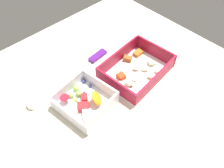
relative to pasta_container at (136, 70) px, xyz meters
The scene contains 5 objects.
table_surface 8.45cm from the pasta_container, behind, with size 80.00×80.00×2.00cm, color beige.
pasta_container is the anchor object (origin of this frame).
fruit_bowl 19.92cm from the pasta_container, behind, with size 15.72×15.90×5.11cm.
candy_bar 14.90cm from the pasta_container, 105.31° to the left, with size 7.00×2.40×1.20cm, color #51197A.
paper_cup_liner 32.90cm from the pasta_container, 158.26° to the left, with size 3.77×3.77×1.56cm, color white.
Camera 1 is at (-29.77, -29.13, 54.62)cm, focal length 34.40 mm.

